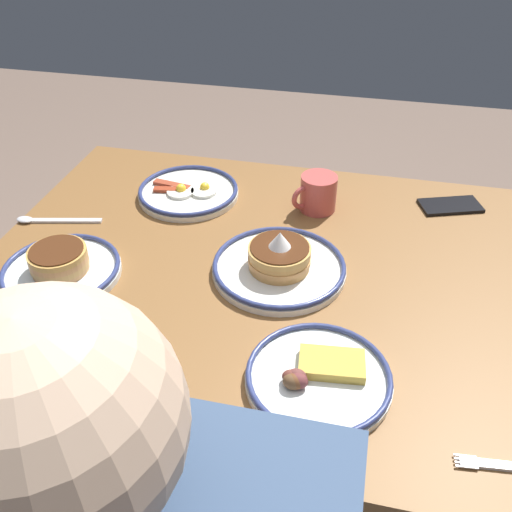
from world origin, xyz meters
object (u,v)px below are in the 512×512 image
(plate_center_pancakes, at_px, (61,267))
(drinking_glass, at_px, (57,373))
(cell_phone, at_px, (450,206))
(plate_far_companion, at_px, (188,192))
(tea_spoon, at_px, (47,220))
(plate_near_main, at_px, (280,262))
(plate_far_side, at_px, (318,377))
(coffee_mug, at_px, (317,193))
(fork_far, at_px, (12,369))

(plate_center_pancakes, distance_m, drinking_glass, 0.32)
(cell_phone, bearing_deg, plate_far_companion, -11.59)
(drinking_glass, height_order, cell_phone, drinking_glass)
(plate_far_companion, xyz_separation_m, tea_spoon, (0.29, 0.19, -0.01))
(plate_near_main, height_order, plate_far_companion, plate_near_main)
(plate_near_main, xyz_separation_m, plate_far_side, (-0.12, 0.28, -0.01))
(plate_far_companion, xyz_separation_m, drinking_glass, (-0.00, 0.64, 0.04))
(plate_far_side, relative_size, coffee_mug, 2.36)
(plate_near_main, relative_size, tea_spoon, 1.40)
(plate_center_pancakes, xyz_separation_m, plate_far_companion, (-0.15, -0.36, -0.01))
(plate_near_main, distance_m, plate_center_pancakes, 0.44)
(plate_center_pancakes, relative_size, plate_far_companion, 0.96)
(coffee_mug, bearing_deg, tea_spoon, 17.88)
(plate_far_companion, height_order, coffee_mug, coffee_mug)
(plate_far_side, distance_m, tea_spoon, 0.76)
(plate_far_side, relative_size, drinking_glass, 2.01)
(cell_phone, relative_size, fork_far, 0.76)
(plate_near_main, xyz_separation_m, tea_spoon, (0.56, -0.06, -0.02))
(drinking_glass, bearing_deg, plate_far_companion, -89.77)
(fork_far, xyz_separation_m, tea_spoon, (0.18, -0.43, 0.00))
(coffee_mug, relative_size, fork_far, 0.54)
(cell_phone, bearing_deg, tea_spoon, -3.02)
(plate_far_companion, relative_size, tea_spoon, 1.27)
(tea_spoon, bearing_deg, plate_near_main, 173.78)
(plate_center_pancakes, bearing_deg, tea_spoon, -52.61)
(plate_far_companion, relative_size, plate_far_side, 1.03)
(cell_phone, xyz_separation_m, fork_far, (0.74, 0.70, -0.00))
(plate_near_main, bearing_deg, cell_phone, -136.72)
(coffee_mug, bearing_deg, plate_center_pancakes, 38.06)
(plate_far_companion, relative_size, fork_far, 1.31)
(coffee_mug, height_order, cell_phone, coffee_mug)
(plate_center_pancakes, bearing_deg, coffee_mug, -141.94)
(plate_far_companion, relative_size, drinking_glass, 2.08)
(coffee_mug, distance_m, drinking_glass, 0.72)
(drinking_glass, bearing_deg, coffee_mug, -115.97)
(plate_far_side, bearing_deg, plate_near_main, -67.18)
(plate_center_pancakes, distance_m, plate_far_companion, 0.39)
(coffee_mug, bearing_deg, drinking_glass, 64.03)
(plate_far_side, bearing_deg, plate_far_companion, -52.99)
(plate_far_side, distance_m, cell_phone, 0.66)
(plate_center_pancakes, relative_size, coffee_mug, 2.34)
(plate_far_side, relative_size, fork_far, 1.27)
(plate_center_pancakes, height_order, plate_far_companion, plate_center_pancakes)
(drinking_glass, bearing_deg, plate_near_main, -124.93)
(drinking_glass, bearing_deg, cell_phone, -130.88)
(coffee_mug, xyz_separation_m, tea_spoon, (0.61, 0.20, -0.04))
(coffee_mug, relative_size, cell_phone, 0.71)
(plate_near_main, height_order, coffee_mug, plate_near_main)
(tea_spoon, bearing_deg, cell_phone, -163.36)
(plate_far_companion, bearing_deg, coffee_mug, -178.18)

